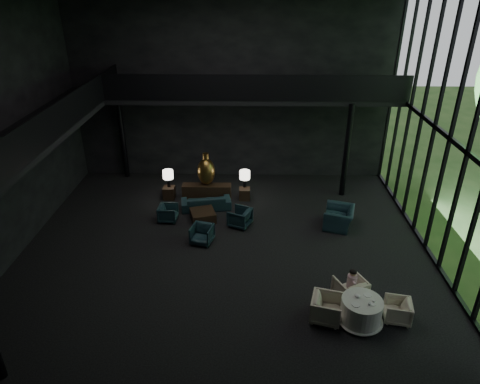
{
  "coord_description": "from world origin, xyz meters",
  "views": [
    {
      "loc": [
        0.78,
        -12.63,
        8.43
      ],
      "look_at": [
        0.47,
        0.5,
        1.82
      ],
      "focal_mm": 32.0,
      "sensor_mm": 36.0,
      "label": 1
    }
  ],
  "objects_px": {
    "side_table_right": "(245,194)",
    "dining_chair_west": "(327,307)",
    "dining_chair_north": "(350,288)",
    "dining_chair_east": "(397,311)",
    "lounge_armchair_west": "(168,213)",
    "coffee_table": "(203,216)",
    "bronze_urn": "(206,171)",
    "dining_table": "(361,313)",
    "sofa": "(206,200)",
    "side_table_left": "(169,193)",
    "lounge_armchair_south": "(202,234)",
    "window_armchair": "(339,213)",
    "table_lamp_right": "(245,176)",
    "lounge_armchair_east": "(240,217)",
    "console": "(207,192)",
    "child": "(352,278)",
    "table_lamp_left": "(168,175)"
  },
  "relations": [
    {
      "from": "side_table_left",
      "to": "side_table_right",
      "type": "relative_size",
      "value": 1.06
    },
    {
      "from": "lounge_armchair_east",
      "to": "coffee_table",
      "type": "distance_m",
      "value": 1.49
    },
    {
      "from": "bronze_urn",
      "to": "side_table_right",
      "type": "xyz_separation_m",
      "value": [
        1.6,
        -0.08,
        -0.99
      ]
    },
    {
      "from": "dining_table",
      "to": "child",
      "type": "height_order",
      "value": "child"
    },
    {
      "from": "side_table_left",
      "to": "window_armchair",
      "type": "xyz_separation_m",
      "value": [
        6.76,
        -2.16,
        0.32
      ]
    },
    {
      "from": "bronze_urn",
      "to": "dining_chair_north",
      "type": "xyz_separation_m",
      "value": [
        4.74,
        -6.34,
        -0.82
      ]
    },
    {
      "from": "bronze_urn",
      "to": "dining_table",
      "type": "bearing_deg",
      "value": -56.29
    },
    {
      "from": "table_lamp_right",
      "to": "dining_chair_west",
      "type": "relative_size",
      "value": 0.84
    },
    {
      "from": "lounge_armchair_west",
      "to": "lounge_armchair_east",
      "type": "distance_m",
      "value": 2.78
    },
    {
      "from": "lounge_armchair_east",
      "to": "dining_table",
      "type": "relative_size",
      "value": 0.62
    },
    {
      "from": "lounge_armchair_west",
      "to": "lounge_armchair_east",
      "type": "bearing_deg",
      "value": -94.07
    },
    {
      "from": "side_table_right",
      "to": "dining_chair_west",
      "type": "height_order",
      "value": "dining_chair_west"
    },
    {
      "from": "dining_chair_west",
      "to": "sofa",
      "type": "bearing_deg",
      "value": 46.88
    },
    {
      "from": "side_table_left",
      "to": "table_lamp_left",
      "type": "relative_size",
      "value": 0.71
    },
    {
      "from": "dining_table",
      "to": "dining_chair_east",
      "type": "relative_size",
      "value": 1.98
    },
    {
      "from": "lounge_armchair_west",
      "to": "coffee_table",
      "type": "xyz_separation_m",
      "value": [
        1.32,
        0.05,
        -0.13
      ]
    },
    {
      "from": "dining_chair_north",
      "to": "dining_chair_east",
      "type": "xyz_separation_m",
      "value": [
        1.13,
        -0.8,
        -0.11
      ]
    },
    {
      "from": "dining_table",
      "to": "dining_chair_west",
      "type": "height_order",
      "value": "dining_chair_west"
    },
    {
      "from": "coffee_table",
      "to": "dining_chair_north",
      "type": "xyz_separation_m",
      "value": [
        4.72,
        -4.45,
        0.22
      ]
    },
    {
      "from": "lounge_armchair_east",
      "to": "bronze_urn",
      "type": "bearing_deg",
      "value": -122.96
    },
    {
      "from": "side_table_left",
      "to": "table_lamp_left",
      "type": "bearing_deg",
      "value": 90.0
    },
    {
      "from": "lounge_armchair_south",
      "to": "lounge_armchair_west",
      "type": "bearing_deg",
      "value": 148.21
    },
    {
      "from": "console",
      "to": "bronze_urn",
      "type": "height_order",
      "value": "bronze_urn"
    },
    {
      "from": "side_table_left",
      "to": "lounge_armchair_south",
      "type": "bearing_deg",
      "value": -62.59
    },
    {
      "from": "coffee_table",
      "to": "dining_chair_east",
      "type": "bearing_deg",
      "value": -41.9
    },
    {
      "from": "dining_chair_west",
      "to": "window_armchair",
      "type": "bearing_deg",
      "value": 0.97
    },
    {
      "from": "console",
      "to": "dining_chair_north",
      "type": "bearing_deg",
      "value": -52.85
    },
    {
      "from": "sofa",
      "to": "window_armchair",
      "type": "xyz_separation_m",
      "value": [
        5.11,
        -1.3,
        0.21
      ]
    },
    {
      "from": "console",
      "to": "dining_chair_east",
      "type": "xyz_separation_m",
      "value": [
        5.86,
        -7.05,
        -0.01
      ]
    },
    {
      "from": "child",
      "to": "bronze_urn",
      "type": "bearing_deg",
      "value": -53.03
    },
    {
      "from": "bronze_urn",
      "to": "child",
      "type": "bearing_deg",
      "value": -53.03
    },
    {
      "from": "lounge_armchair_west",
      "to": "table_lamp_left",
      "type": "bearing_deg",
      "value": 11.02
    },
    {
      "from": "table_lamp_right",
      "to": "side_table_left",
      "type": "bearing_deg",
      "value": -177.24
    },
    {
      "from": "table_lamp_right",
      "to": "coffee_table",
      "type": "xyz_separation_m",
      "value": [
        -1.59,
        -1.96,
        -0.83
      ]
    },
    {
      "from": "lounge_armchair_south",
      "to": "side_table_left",
      "type": "bearing_deg",
      "value": 131.62
    },
    {
      "from": "table_lamp_left",
      "to": "dining_chair_west",
      "type": "distance_m",
      "value": 9.06
    },
    {
      "from": "side_table_left",
      "to": "table_lamp_left",
      "type": "distance_m",
      "value": 0.79
    },
    {
      "from": "dining_chair_west",
      "to": "side_table_right",
      "type": "bearing_deg",
      "value": 33.15
    },
    {
      "from": "dining_chair_east",
      "to": "child",
      "type": "relative_size",
      "value": 1.05
    },
    {
      "from": "lounge_armchair_south",
      "to": "table_lamp_right",
      "type": "bearing_deg",
      "value": 81.78
    },
    {
      "from": "table_lamp_left",
      "to": "dining_chair_west",
      "type": "bearing_deg",
      "value": -52.27
    },
    {
      "from": "lounge_armchair_east",
      "to": "child",
      "type": "bearing_deg",
      "value": 63.55
    },
    {
      "from": "window_armchair",
      "to": "coffee_table",
      "type": "relative_size",
      "value": 1.49
    },
    {
      "from": "console",
      "to": "dining_table",
      "type": "relative_size",
      "value": 1.64
    },
    {
      "from": "bronze_urn",
      "to": "dining_table",
      "type": "xyz_separation_m",
      "value": [
        4.84,
        -7.26,
        -0.91
      ]
    },
    {
      "from": "side_table_right",
      "to": "lounge_armchair_west",
      "type": "xyz_separation_m",
      "value": [
        -2.91,
        -1.86,
        0.08
      ]
    },
    {
      "from": "table_lamp_right",
      "to": "dining_chair_north",
      "type": "distance_m",
      "value": 7.16
    },
    {
      "from": "lounge_armchair_east",
      "to": "dining_chair_west",
      "type": "height_order",
      "value": "dining_chair_west"
    },
    {
      "from": "table_lamp_left",
      "to": "window_armchair",
      "type": "relative_size",
      "value": 0.55
    },
    {
      "from": "side_table_right",
      "to": "coffee_table",
      "type": "bearing_deg",
      "value": -131.31
    }
  ]
}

